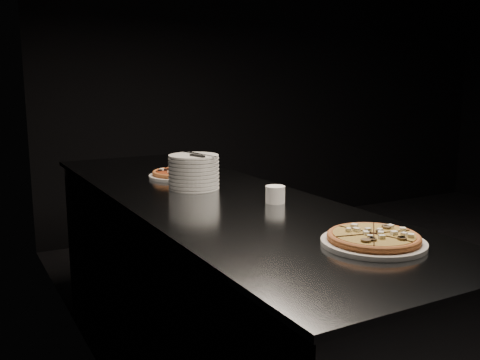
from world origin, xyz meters
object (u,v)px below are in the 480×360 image
pizza_mushroom (373,239)px  plate_stack (194,172)px  counter (210,298)px  pizza_tomato (180,174)px  ramekin (275,194)px  cutlery (197,155)px

pizza_mushroom → plate_stack: 1.01m
counter → pizza_tomato: 0.63m
counter → ramekin: bearing=-60.7°
pizza_tomato → cutlery: 0.32m
plate_stack → ramekin: (0.16, -0.41, -0.04)m
cutlery → ramekin: (0.15, -0.40, -0.11)m
counter → pizza_tomato: (0.04, 0.41, 0.48)m
counter → pizza_mushroom: size_ratio=7.75×
counter → pizza_mushroom: (0.11, -0.86, 0.48)m
counter → ramekin: (0.15, -0.27, 0.49)m
pizza_mushroom → plate_stack: plate_stack is taller
counter → plate_stack: (-0.00, 0.14, 0.53)m
counter → cutlery: (0.01, 0.12, 0.61)m
pizza_tomato → plate_stack: 0.28m
pizza_tomato → cutlery: cutlery is taller
cutlery → ramekin: bearing=-84.8°
pizza_mushroom → ramekin: bearing=85.6°
pizza_mushroom → pizza_tomato: (-0.06, 1.27, 0.00)m
pizza_mushroom → pizza_tomato: size_ratio=0.98×
pizza_mushroom → pizza_tomato: 1.27m
pizza_mushroom → cutlery: 1.00m
counter → cutlery: 0.62m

